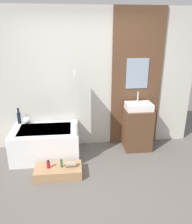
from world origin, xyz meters
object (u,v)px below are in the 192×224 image
object	(u,v)px
bathtub	(46,142)
sink	(139,106)
vase_round_light	(27,120)
bottle_soap_secondary	(61,164)
vase_tall_dark	(19,117)
wooden_step_bench	(58,171)
bottle_soap_primary	(48,164)

from	to	relation	value
bathtub	sink	xyz separation A→B (m)	(1.73, 0.14, 0.59)
vase_round_light	bottle_soap_secondary	world-z (taller)	vase_round_light
bottle_soap_secondary	sink	bearing A→B (deg)	28.39
vase_tall_dark	vase_round_light	distance (m)	0.16
bathtub	vase_round_light	bearing A→B (deg)	143.06
bathtub	wooden_step_bench	world-z (taller)	bathtub
wooden_step_bench	vase_tall_dark	distance (m)	1.34
vase_tall_dark	bottle_soap_secondary	bearing A→B (deg)	-49.51
bathtub	wooden_step_bench	size ratio (longest dim) A/B	1.58
bathtub	vase_round_light	size ratio (longest dim) A/B	8.43
vase_round_light	bottle_soap_secondary	size ratio (longest dim) A/B	1.02
bottle_soap_primary	bottle_soap_secondary	xyz separation A→B (m)	(0.20, 0.00, 0.00)
wooden_step_bench	bottle_soap_secondary	size ratio (longest dim) A/B	5.42
bathtub	bottle_soap_secondary	world-z (taller)	bathtub
wooden_step_bench	sink	bearing A→B (deg)	27.49
wooden_step_bench	vase_round_light	size ratio (longest dim) A/B	5.33
bathtub	wooden_step_bench	distance (m)	0.71
sink	vase_tall_dark	bearing A→B (deg)	175.70
sink	bottle_soap_primary	bearing A→B (deg)	-154.67
vase_tall_dark	vase_round_light	xyz separation A→B (m)	(0.15, -0.04, -0.05)
sink	bottle_soap_primary	xyz separation A→B (m)	(-1.63, -0.77, -0.65)
wooden_step_bench	bottle_soap_primary	bearing A→B (deg)	180.00
bathtub	bottle_soap_secondary	bearing A→B (deg)	-64.66
vase_round_light	bathtub	bearing A→B (deg)	-36.94
sink	vase_round_light	bearing A→B (deg)	176.44
wooden_step_bench	bottle_soap_primary	world-z (taller)	bottle_soap_primary
wooden_step_bench	bottle_soap_secondary	bearing A→B (deg)	0.00
wooden_step_bench	bathtub	bearing A→B (deg)	111.12
bathtub	bottle_soap_secondary	xyz separation A→B (m)	(0.30, -0.63, -0.06)
vase_round_light	vase_tall_dark	bearing A→B (deg)	165.39
bottle_soap_primary	wooden_step_bench	bearing A→B (deg)	0.00
bathtub	vase_round_light	distance (m)	0.56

